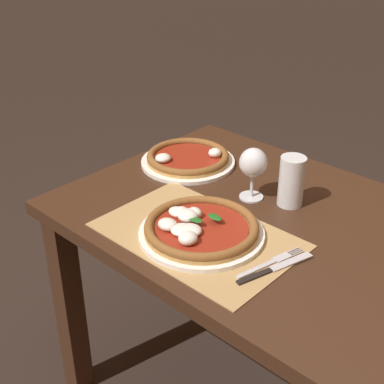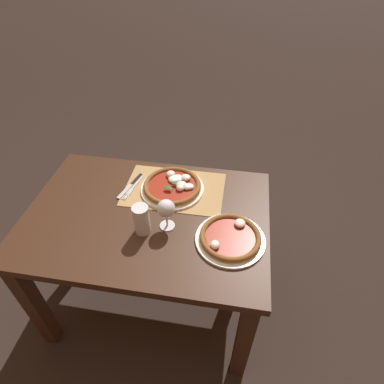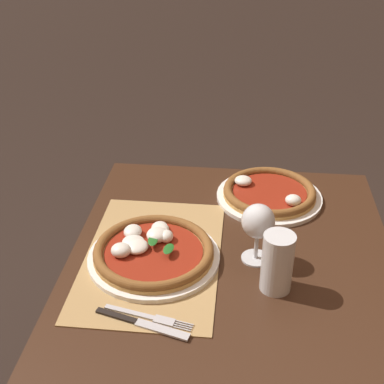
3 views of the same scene
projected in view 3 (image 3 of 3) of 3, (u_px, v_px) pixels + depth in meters
dining_table at (228, 327)px, 1.28m from camera, size 1.16×0.80×0.74m
paper_placemat at (153, 257)px, 1.32m from camera, size 0.51×0.33×0.00m
pizza_near at (153, 251)px, 1.30m from camera, size 0.32×0.32×0.05m
pizza_far at (269, 193)px, 1.55m from camera, size 0.31×0.31×0.05m
wine_glass at (258, 224)px, 1.26m from camera, size 0.08×0.08×0.16m
pint_glass at (277, 264)px, 1.19m from camera, size 0.07×0.07×0.15m
fork at (149, 317)px, 1.14m from camera, size 0.06×0.20×0.00m
knife at (142, 324)px, 1.12m from camera, size 0.08×0.21×0.01m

